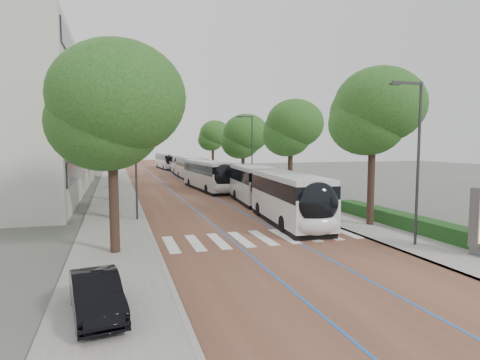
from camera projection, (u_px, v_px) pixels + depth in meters
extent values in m
plane|color=#51544C|center=(266.00, 243.00, 20.85)|extent=(160.00, 160.00, 0.00)
cube|color=brown|center=(168.00, 178.00, 58.88)|extent=(11.00, 140.00, 0.02)
cube|color=gray|center=(115.00, 180.00, 56.65)|extent=(4.00, 140.00, 0.12)
cube|color=gray|center=(218.00, 177.00, 61.10)|extent=(4.00, 140.00, 0.12)
cube|color=gray|center=(129.00, 179.00, 57.21)|extent=(0.20, 140.00, 0.14)
cube|color=gray|center=(206.00, 177.00, 60.53)|extent=(0.20, 140.00, 0.14)
cube|color=silver|center=(171.00, 244.00, 20.38)|extent=(0.55, 3.60, 0.01)
cube|color=silver|center=(195.00, 243.00, 20.75)|extent=(0.55, 3.60, 0.01)
cube|color=silver|center=(219.00, 241.00, 21.12)|extent=(0.55, 3.60, 0.01)
cube|color=silver|center=(241.00, 239.00, 21.49)|extent=(0.55, 3.60, 0.01)
cube|color=silver|center=(263.00, 238.00, 21.86)|extent=(0.55, 3.60, 0.01)
cube|color=silver|center=(284.00, 236.00, 22.23)|extent=(0.55, 3.60, 0.01)
cube|color=silver|center=(304.00, 234.00, 22.60)|extent=(0.55, 3.60, 0.01)
cube|color=silver|center=(324.00, 233.00, 22.97)|extent=(0.55, 3.60, 0.01)
cube|color=silver|center=(343.00, 232.00, 23.34)|extent=(0.55, 3.60, 0.01)
cube|color=#2358AF|center=(157.00, 179.00, 58.40)|extent=(0.12, 126.00, 0.01)
cube|color=#2358AF|center=(179.00, 178.00, 59.35)|extent=(0.12, 126.00, 0.01)
cube|color=black|center=(86.00, 163.00, 44.10)|extent=(0.12, 38.00, 1.60)
cube|color=black|center=(85.00, 134.00, 43.81)|extent=(0.12, 38.00, 1.60)
cube|color=black|center=(84.00, 104.00, 43.52)|extent=(0.12, 38.00, 1.60)
cube|color=black|center=(83.00, 76.00, 43.25)|extent=(0.12, 38.00, 1.60)
cube|color=#153A14|center=(411.00, 223.00, 23.50)|extent=(1.20, 14.00, 0.80)
cylinder|color=#303033|center=(418.00, 164.00, 19.64)|extent=(0.14, 0.14, 8.00)
cube|color=#303033|center=(408.00, 83.00, 19.05)|extent=(1.70, 0.12, 0.12)
cube|color=#303033|center=(395.00, 84.00, 18.85)|extent=(0.50, 0.20, 0.10)
cylinder|color=#303033|center=(252.00, 153.00, 43.41)|extent=(0.14, 0.14, 8.00)
cube|color=#303033|center=(245.00, 116.00, 42.81)|extent=(1.70, 0.12, 0.12)
cube|color=#303033|center=(239.00, 117.00, 42.61)|extent=(0.50, 0.20, 0.10)
cylinder|color=#303033|center=(136.00, 159.00, 26.27)|extent=(0.14, 0.14, 8.00)
cylinder|color=black|center=(114.00, 205.00, 18.42)|extent=(0.44, 0.44, 4.66)
ellipsoid|color=#1A4616|center=(111.00, 112.00, 18.03)|extent=(6.07, 6.07, 5.16)
cylinder|color=black|center=(114.00, 185.00, 26.97)|extent=(0.44, 0.44, 4.69)
ellipsoid|color=#1A4616|center=(112.00, 121.00, 26.58)|extent=(6.28, 6.28, 5.34)
cylinder|color=black|center=(114.00, 171.00, 35.49)|extent=(0.44, 0.44, 5.42)
ellipsoid|color=#1A4616|center=(113.00, 115.00, 35.05)|extent=(5.64, 5.64, 4.79)
cylinder|color=black|center=(114.00, 166.00, 45.01)|extent=(0.44, 0.44, 5.32)
ellipsoid|color=#1A4616|center=(113.00, 122.00, 44.57)|extent=(5.74, 5.74, 4.88)
cylinder|color=black|center=(115.00, 164.00, 56.45)|extent=(0.44, 0.44, 4.61)
ellipsoid|color=#1A4616|center=(114.00, 134.00, 56.07)|extent=(6.28, 6.28, 5.34)
cylinder|color=black|center=(115.00, 160.00, 70.72)|extent=(0.44, 0.44, 4.46)
ellipsoid|color=#1A4616|center=(114.00, 137.00, 70.35)|extent=(5.88, 5.88, 4.99)
cylinder|color=black|center=(371.00, 187.00, 24.81)|extent=(0.44, 0.44, 4.88)
ellipsoid|color=#1A4616|center=(373.00, 115.00, 24.41)|extent=(5.46, 5.46, 4.64)
cylinder|color=black|center=(290.00, 176.00, 36.24)|extent=(0.44, 0.44, 4.49)
ellipsoid|color=#1A4616|center=(291.00, 130.00, 35.87)|extent=(5.13, 5.13, 4.36)
cylinder|color=black|center=(243.00, 169.00, 49.57)|extent=(0.44, 0.44, 4.11)
ellipsoid|color=#1A4616|center=(243.00, 138.00, 49.23)|extent=(5.63, 5.63, 4.78)
cylinder|color=black|center=(213.00, 162.00, 64.76)|extent=(0.44, 0.44, 4.40)
ellipsoid|color=#1A4616|center=(213.00, 137.00, 64.40)|extent=(4.84, 4.84, 4.12)
cylinder|color=black|center=(267.00, 188.00, 30.51)|extent=(2.37, 1.09, 2.30)
cube|color=silver|center=(289.00, 204.00, 25.56)|extent=(3.29, 9.54, 1.82)
cube|color=black|center=(289.00, 187.00, 25.46)|extent=(3.31, 9.36, 0.97)
cube|color=silver|center=(289.00, 177.00, 25.40)|extent=(3.22, 9.35, 0.31)
cube|color=black|center=(289.00, 221.00, 25.66)|extent=(3.21, 9.16, 0.35)
cube|color=silver|center=(253.00, 188.00, 34.75)|extent=(3.15, 7.93, 1.82)
cube|color=black|center=(253.00, 175.00, 34.65)|extent=(3.18, 7.77, 0.97)
cube|color=silver|center=(253.00, 168.00, 34.59)|extent=(3.09, 7.77, 0.31)
cube|color=black|center=(253.00, 201.00, 34.85)|extent=(3.08, 7.61, 0.35)
ellipsoid|color=black|center=(318.00, 203.00, 21.09)|extent=(2.44, 1.30, 2.28)
ellipsoid|color=silver|center=(318.00, 225.00, 21.15)|extent=(2.43, 1.20, 1.14)
cylinder|color=black|center=(283.00, 224.00, 23.17)|extent=(0.38, 1.02, 1.00)
cylinder|color=black|center=(320.00, 222.00, 23.66)|extent=(0.38, 1.02, 1.00)
cylinder|color=black|center=(236.00, 195.00, 36.21)|extent=(0.38, 1.02, 1.00)
cylinder|color=black|center=(260.00, 194.00, 36.69)|extent=(0.38, 1.02, 1.00)
cylinder|color=black|center=(259.00, 209.00, 28.39)|extent=(0.38, 1.02, 1.00)
cylinder|color=black|center=(289.00, 208.00, 28.87)|extent=(0.38, 1.02, 1.00)
cube|color=silver|center=(208.00, 179.00, 44.39)|extent=(3.27, 12.14, 1.82)
cube|color=black|center=(208.00, 168.00, 44.29)|extent=(3.29, 11.90, 0.97)
cube|color=silver|center=(208.00, 163.00, 44.23)|extent=(3.20, 11.89, 0.31)
cube|color=black|center=(208.00, 188.00, 44.49)|extent=(3.19, 11.65, 0.35)
ellipsoid|color=black|center=(225.00, 176.00, 38.89)|extent=(2.42, 1.25, 2.28)
ellipsoid|color=silver|center=(225.00, 188.00, 38.95)|extent=(2.41, 1.15, 1.14)
cylinder|color=black|center=(207.00, 189.00, 40.71)|extent=(0.36, 1.02, 1.00)
cylinder|color=black|center=(228.00, 188.00, 41.52)|extent=(0.36, 1.02, 1.00)
cylinder|color=black|center=(190.00, 183.00, 47.59)|extent=(0.36, 1.02, 1.00)
cylinder|color=black|center=(208.00, 182.00, 48.40)|extent=(0.36, 1.02, 1.00)
cube|color=silver|center=(191.00, 171.00, 56.91)|extent=(2.51, 12.00, 1.82)
cube|color=black|center=(191.00, 163.00, 56.81)|extent=(2.55, 11.76, 0.97)
cube|color=silver|center=(191.00, 158.00, 56.75)|extent=(2.46, 11.76, 0.31)
cube|color=black|center=(191.00, 178.00, 57.01)|extent=(2.46, 11.52, 0.35)
ellipsoid|color=black|center=(199.00, 168.00, 51.28)|extent=(2.35, 1.10, 2.28)
ellipsoid|color=silver|center=(199.00, 177.00, 51.34)|extent=(2.35, 1.00, 1.14)
cylinder|color=black|center=(188.00, 179.00, 53.22)|extent=(0.30, 1.00, 1.00)
cylinder|color=black|center=(204.00, 178.00, 53.89)|extent=(0.30, 1.00, 1.00)
cylinder|color=black|center=(179.00, 174.00, 60.26)|extent=(0.30, 1.00, 1.00)
cylinder|color=black|center=(194.00, 174.00, 60.93)|extent=(0.30, 1.00, 1.00)
cube|color=silver|center=(179.00, 166.00, 69.69)|extent=(3.15, 12.12, 1.82)
cube|color=black|center=(179.00, 159.00, 69.58)|extent=(3.18, 11.88, 0.97)
cube|color=silver|center=(179.00, 156.00, 69.53)|extent=(3.09, 11.88, 0.31)
cube|color=black|center=(179.00, 172.00, 69.79)|extent=(3.08, 11.64, 0.35)
ellipsoid|color=black|center=(183.00, 163.00, 63.97)|extent=(2.41, 1.23, 2.28)
ellipsoid|color=silver|center=(183.00, 170.00, 64.03)|extent=(2.40, 1.13, 1.14)
cylinder|color=black|center=(174.00, 172.00, 66.01)|extent=(0.35, 1.01, 1.00)
cylinder|color=black|center=(188.00, 171.00, 66.56)|extent=(0.35, 1.01, 1.00)
cylinder|color=black|center=(171.00, 169.00, 73.15)|extent=(0.35, 1.01, 1.00)
cylinder|color=black|center=(183.00, 169.00, 73.70)|extent=(0.35, 1.01, 1.00)
cube|color=silver|center=(166.00, 163.00, 81.34)|extent=(3.20, 12.13, 1.82)
cube|color=black|center=(166.00, 157.00, 81.23)|extent=(3.23, 11.89, 0.97)
cube|color=silver|center=(166.00, 154.00, 81.18)|extent=(3.14, 11.88, 0.31)
cube|color=black|center=(166.00, 168.00, 81.44)|extent=(3.12, 11.64, 0.35)
ellipsoid|color=black|center=(172.00, 160.00, 75.82)|extent=(2.41, 1.24, 2.28)
ellipsoid|color=silver|center=(172.00, 166.00, 75.88)|extent=(2.40, 1.14, 1.14)
cylinder|color=black|center=(164.00, 167.00, 77.66)|extent=(0.36, 1.02, 1.00)
cylinder|color=black|center=(175.00, 167.00, 78.45)|extent=(0.36, 1.02, 1.00)
cylinder|color=black|center=(158.00, 166.00, 84.55)|extent=(0.36, 1.02, 1.00)
cylinder|color=black|center=(168.00, 165.00, 85.35)|extent=(0.36, 1.02, 1.00)
cube|color=#59595B|center=(479.00, 249.00, 18.17)|extent=(0.84, 0.77, 0.46)
imported|color=black|center=(96.00, 294.00, 11.72)|extent=(1.86, 3.92, 1.24)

